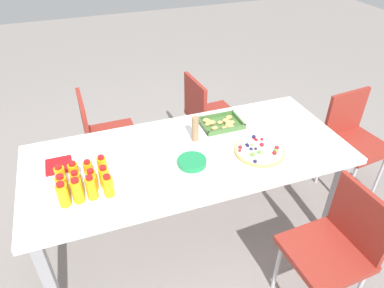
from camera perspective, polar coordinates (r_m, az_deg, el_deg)
ground_plane at (r=2.71m, az=-0.40°, el=-13.77°), size 12.00×12.00×0.00m
party_table at (r=2.25m, az=-0.47°, el=-2.68°), size 2.02×0.87×0.73m
chair_far_right at (r=3.07m, az=2.46°, el=5.04°), size 0.43×0.43×0.83m
chair_end at (r=3.05m, az=24.49°, el=1.28°), size 0.44×0.44×0.83m
chair_far_left at (r=2.89m, az=-14.27°, el=1.76°), size 0.41×0.41×0.83m
chair_near_right at (r=2.14m, az=22.35°, el=-14.64°), size 0.42×0.42×0.83m
juice_bottle_0 at (r=1.94m, az=-20.10°, el=-7.70°), size 0.06×0.06×0.15m
juice_bottle_1 at (r=1.93m, az=-18.04°, el=-7.20°), size 0.06×0.06×0.15m
juice_bottle_2 at (r=1.93m, az=-15.94°, el=-6.81°), size 0.06×0.06×0.15m
juice_bottle_3 at (r=1.93m, az=-13.38°, el=-6.60°), size 0.06×0.06×0.13m
juice_bottle_4 at (r=2.00m, az=-20.23°, el=-6.39°), size 0.06×0.06×0.14m
juice_bottle_5 at (r=2.00m, az=-18.16°, el=-5.88°), size 0.05×0.05×0.14m
juice_bottle_6 at (r=1.99m, az=-15.84°, el=-5.65°), size 0.06×0.06×0.13m
juice_bottle_7 at (r=1.99m, az=-13.96°, el=-5.15°), size 0.06×0.06×0.13m
juice_bottle_8 at (r=2.05m, az=-20.41°, el=-5.00°), size 0.06×0.06×0.15m
juice_bottle_9 at (r=2.05m, az=-18.45°, el=-4.56°), size 0.06×0.06×0.15m
juice_bottle_10 at (r=2.05m, az=-16.33°, el=-4.23°), size 0.05×0.05×0.14m
juice_bottle_11 at (r=2.05m, az=-14.24°, el=-3.66°), size 0.05×0.05×0.15m
fruit_pizza at (r=2.24m, az=10.83°, el=-1.09°), size 0.31×0.31×0.05m
snack_tray at (r=2.47m, az=4.71°, el=3.34°), size 0.28×0.21×0.04m
plate_stack at (r=2.11m, az=0.00°, el=-2.91°), size 0.17×0.17×0.03m
napkin_stack at (r=2.24m, az=-20.72°, el=-3.24°), size 0.15×0.15×0.02m
cardboard_tube at (r=2.27m, az=0.52°, el=2.47°), size 0.04×0.04×0.18m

